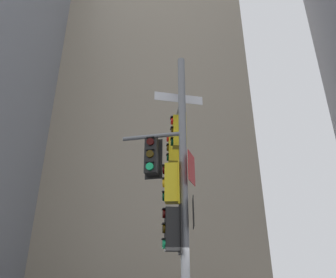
{
  "coord_description": "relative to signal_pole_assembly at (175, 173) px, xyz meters",
  "views": [
    {
      "loc": [
        0.63,
        -7.87,
        1.75
      ],
      "look_at": [
        -0.36,
        -0.29,
        5.19
      ],
      "focal_mm": 34.34,
      "sensor_mm": 36.0,
      "label": 1
    }
  ],
  "objects": [
    {
      "name": "building_mid_block",
      "position": [
        -3.67,
        21.98,
        17.32
      ],
      "size": [
        16.36,
        16.36,
        43.59
      ],
      "primitive_type": "cube",
      "color": "tan",
      "rests_on": "ground"
    },
    {
      "name": "signal_pole_assembly",
      "position": [
        0.0,
        0.0,
        0.0
      ],
      "size": [
        2.27,
        2.69,
        7.92
      ],
      "color": "gray",
      "rests_on": "ground"
    }
  ]
}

